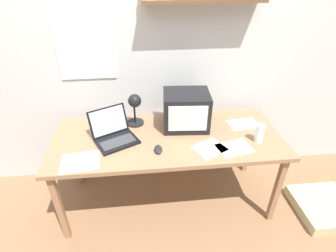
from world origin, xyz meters
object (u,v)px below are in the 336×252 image
object	(u,v)px
loose_paper_near_laptop	(243,124)
loose_paper_near_monitor	(210,148)
juice_glass	(259,134)
open_notebook	(80,162)
floor_cushion	(324,207)
crt_monitor	(186,110)
printed_handout	(234,148)
computer_mouse	(158,149)
desk_lamp	(135,106)
laptop	(113,132)
corner_desk	(168,142)

from	to	relation	value
loose_paper_near_laptop	loose_paper_near_monitor	world-z (taller)	same
juice_glass	loose_paper_near_monitor	world-z (taller)	juice_glass
open_notebook	floor_cushion	world-z (taller)	open_notebook
crt_monitor	floor_cushion	distance (m)	1.53
crt_monitor	loose_paper_near_laptop	xyz separation A→B (m)	(0.50, -0.03, -0.15)
printed_handout	open_notebook	distance (m)	1.14
loose_paper_near_monitor	open_notebook	world-z (taller)	same
crt_monitor	computer_mouse	distance (m)	0.44
loose_paper_near_monitor	desk_lamp	bearing A→B (deg)	145.72
printed_handout	floor_cushion	xyz separation A→B (m)	(0.90, -0.09, -0.67)
laptop	printed_handout	bearing A→B (deg)	-40.39
juice_glass	open_notebook	size ratio (longest dim) A/B	0.52
printed_handout	open_notebook	bearing A→B (deg)	-177.99
corner_desk	printed_handout	size ratio (longest dim) A/B	6.38
crt_monitor	laptop	xyz separation A→B (m)	(-0.60, -0.13, -0.09)
laptop	loose_paper_near_laptop	bearing A→B (deg)	-21.37
corner_desk	crt_monitor	distance (m)	0.30
laptop	juice_glass	bearing A→B (deg)	-34.36
corner_desk	crt_monitor	bearing A→B (deg)	41.33
laptop	computer_mouse	size ratio (longest dim) A/B	3.83
juice_glass	printed_handout	size ratio (longest dim) A/B	0.51
loose_paper_near_laptop	loose_paper_near_monitor	xyz separation A→B (m)	(-0.37, -0.31, 0.00)
printed_handout	laptop	bearing A→B (deg)	166.22
open_notebook	juice_glass	bearing A→B (deg)	4.69
crt_monitor	loose_paper_near_monitor	bearing A→B (deg)	-64.73
laptop	floor_cushion	world-z (taller)	laptop
loose_paper_near_laptop	open_notebook	world-z (taller)	same
laptop	loose_paper_near_monitor	distance (m)	0.76
corner_desk	laptop	distance (m)	0.45
laptop	loose_paper_near_monitor	size ratio (longest dim) A/B	1.42
loose_paper_near_laptop	printed_handout	xyz separation A→B (m)	(-0.19, -0.33, 0.00)
loose_paper_near_monitor	floor_cushion	size ratio (longest dim) A/B	0.58
loose_paper_near_monitor	floor_cushion	bearing A→B (deg)	-5.32
computer_mouse	floor_cushion	xyz separation A→B (m)	(1.47, -0.11, -0.68)
juice_glass	floor_cushion	distance (m)	1.02
loose_paper_near_monitor	floor_cushion	xyz separation A→B (m)	(1.08, -0.10, -0.67)
corner_desk	loose_paper_near_laptop	distance (m)	0.68
laptop	floor_cushion	distance (m)	1.98
crt_monitor	laptop	distance (m)	0.62
computer_mouse	corner_desk	bearing A→B (deg)	63.15
open_notebook	laptop	bearing A→B (deg)	50.23
laptop	loose_paper_near_laptop	world-z (taller)	laptop
printed_handout	open_notebook	world-z (taller)	same
corner_desk	loose_paper_near_monitor	bearing A→B (deg)	-33.21
juice_glass	printed_handout	xyz separation A→B (m)	(-0.21, -0.07, -0.06)
corner_desk	open_notebook	xyz separation A→B (m)	(-0.65, -0.25, 0.06)
corner_desk	laptop	bearing A→B (deg)	178.12
corner_desk	loose_paper_near_laptop	size ratio (longest dim) A/B	6.90
loose_paper_near_laptop	printed_handout	bearing A→B (deg)	-119.59
loose_paper_near_laptop	floor_cushion	size ratio (longest dim) A/B	0.54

